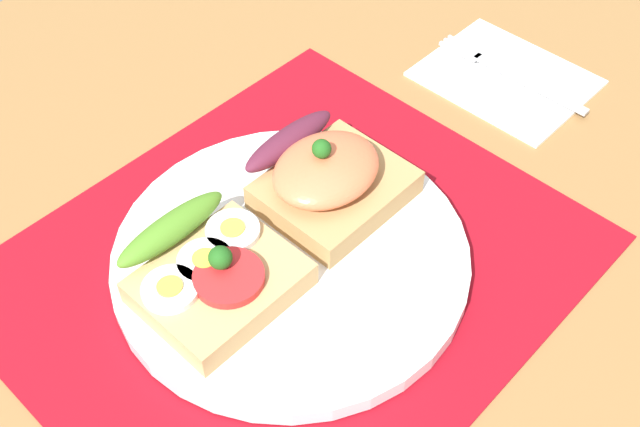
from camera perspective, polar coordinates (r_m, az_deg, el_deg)
name	(u,v)px	position (r cm, az deg, el deg)	size (l,w,h in cm)	color
ground_plane	(292,278)	(57.76, -2.05, -4.75)	(120.00, 90.00, 3.20)	olive
placemat	(291,264)	(56.38, -2.10, -3.68)	(38.82, 33.60, 0.30)	maroon
plate	(291,257)	(55.74, -2.12, -3.16)	(25.30, 25.30, 1.33)	white
sandwich_egg_tomato	(212,272)	(52.61, -7.90, -4.26)	(10.15, 9.93, 4.20)	tan
sandwich_salmon	(327,177)	(57.01, 0.50, 2.71)	(10.29, 10.05, 6.04)	tan
napkin	(506,77)	(73.21, 13.36, 9.65)	(11.64, 14.08, 0.60)	white
fork	(507,72)	(73.04, 13.45, 9.99)	(1.62, 15.12, 0.32)	#B7B7BC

